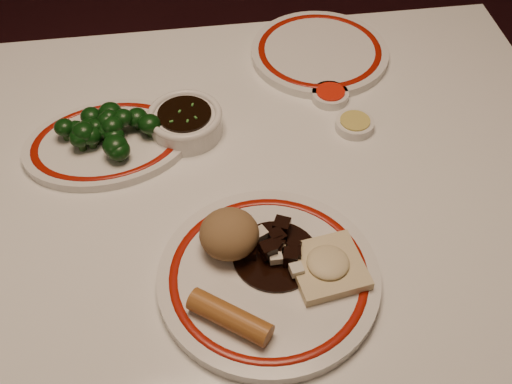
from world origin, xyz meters
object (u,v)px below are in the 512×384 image
at_px(stirfry_heap, 274,249).
at_px(broccoli_plate, 108,142).
at_px(rice_mound, 229,234).
at_px(broccoli_pile, 105,129).
at_px(main_plate, 269,277).
at_px(spring_roll, 230,317).
at_px(dining_table, 219,234).
at_px(soy_bowl, 185,123).
at_px(fried_wonton, 328,266).

relative_size(stirfry_heap, broccoli_plate, 0.40).
xyz_separation_m(rice_mound, broccoli_pile, (-0.17, 0.24, -0.01)).
bearing_deg(broccoli_pile, main_plate, -53.89).
xyz_separation_m(spring_roll, broccoli_plate, (-0.16, 0.36, -0.02)).
relative_size(main_plate, rice_mound, 4.59).
relative_size(dining_table, stirfry_heap, 10.10).
xyz_separation_m(broccoli_pile, soy_bowl, (0.13, 0.02, -0.02)).
bearing_deg(broccoli_pile, dining_table, -39.58).
bearing_deg(spring_roll, rice_mound, 31.26).
bearing_deg(broccoli_plate, broccoli_pile, 15.49).
height_order(dining_table, spring_roll, spring_roll).
bearing_deg(dining_table, spring_roll, -91.05).
height_order(dining_table, rice_mound, rice_mound).
bearing_deg(dining_table, fried_wonton, -51.46).
height_order(broccoli_plate, broccoli_pile, broccoli_pile).
xyz_separation_m(main_plate, broccoli_plate, (-0.22, 0.30, -0.00)).
relative_size(broccoli_plate, broccoli_pile, 1.77).
xyz_separation_m(dining_table, stirfry_heap, (0.07, -0.13, 0.12)).
height_order(dining_table, broccoli_plate, broccoli_plate).
distance_m(rice_mound, broccoli_plate, 0.30).
bearing_deg(main_plate, broccoli_pile, 126.11).
relative_size(dining_table, rice_mound, 14.69).
xyz_separation_m(spring_roll, soy_bowl, (-0.03, 0.38, -0.01)).
height_order(spring_roll, broccoli_plate, spring_roll).
bearing_deg(stirfry_heap, main_plate, -110.86).
height_order(broccoli_pile, soy_bowl, broccoli_pile).
bearing_deg(dining_table, broccoli_plate, 140.60).
xyz_separation_m(rice_mound, soy_bowl, (-0.04, 0.26, -0.03)).
bearing_deg(spring_roll, fried_wonton, -28.29).
height_order(spring_roll, soy_bowl, spring_roll).
bearing_deg(fried_wonton, dining_table, 128.54).
bearing_deg(broccoli_pile, spring_roll, -66.63).
bearing_deg(main_plate, stirfry_heap, 69.14).
distance_m(rice_mound, fried_wonton, 0.14).
xyz_separation_m(spring_roll, fried_wonton, (0.14, 0.06, -0.00)).
relative_size(spring_roll, broccoli_pile, 0.66).
relative_size(stirfry_heap, soy_bowl, 0.99).
bearing_deg(fried_wonton, rice_mound, 155.39).
bearing_deg(soy_bowl, main_plate, -74.04).
distance_m(dining_table, fried_wonton, 0.25).
distance_m(broccoli_plate, broccoli_pile, 0.03).
height_order(fried_wonton, stirfry_heap, stirfry_heap).
height_order(main_plate, fried_wonton, fried_wonton).
bearing_deg(fried_wonton, spring_roll, -155.94).
bearing_deg(rice_mound, soy_bowl, 99.43).
height_order(rice_mound, broccoli_pile, rice_mound).
distance_m(rice_mound, spring_roll, 0.12).
distance_m(spring_roll, stirfry_heap, 0.12).
xyz_separation_m(main_plate, spring_roll, (-0.06, -0.07, 0.02)).
relative_size(main_plate, fried_wonton, 3.51).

